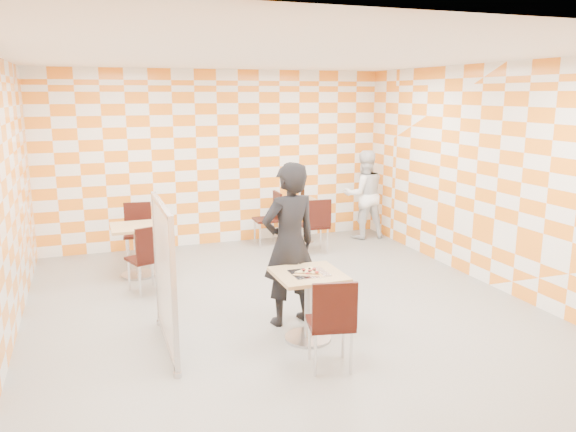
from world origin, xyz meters
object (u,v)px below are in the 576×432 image
(empty_table, at_px, (137,242))
(man_dark, at_px, (289,244))
(chair_second_front, at_px, (316,222))
(main_table, at_px, (308,295))
(man_white, at_px, (364,195))
(chair_second_side, at_px, (272,214))
(chair_main_front, at_px, (332,318))
(partition, at_px, (165,276))
(sport_bottle, at_px, (288,195))
(chair_empty_near, at_px, (148,254))
(chair_empty_far, at_px, (138,227))
(second_table, at_px, (299,214))
(soda_bottle, at_px, (303,195))

(empty_table, distance_m, man_dark, 2.81)
(chair_second_front, height_order, man_dark, man_dark)
(main_table, bearing_deg, man_white, 55.42)
(chair_second_front, distance_m, chair_second_side, 0.96)
(main_table, distance_m, chair_second_front, 3.33)
(chair_main_front, relative_size, partition, 0.60)
(chair_second_side, xyz_separation_m, sport_bottle, (0.35, 0.12, 0.29))
(chair_empty_near, relative_size, sport_bottle, 4.62)
(chair_second_side, bearing_deg, main_table, -102.46)
(chair_second_front, xyz_separation_m, man_dark, (-1.39, -2.54, 0.39))
(main_table, height_order, chair_empty_near, chair_empty_near)
(chair_empty_far, xyz_separation_m, man_white, (4.01, 0.13, 0.26))
(empty_table, height_order, sport_bottle, sport_bottle)
(man_white, xyz_separation_m, sport_bottle, (-1.38, 0.23, 0.03))
(man_dark, bearing_deg, second_table, -123.34)
(main_table, xyz_separation_m, chair_empty_far, (-1.43, 3.61, 0.04))
(chair_second_side, bearing_deg, chair_main_front, -101.17)
(chair_empty_far, distance_m, partition, 3.33)
(sport_bottle, bearing_deg, chair_second_side, -161.66)
(chair_empty_far, distance_m, soda_bottle, 2.88)
(chair_second_side, bearing_deg, man_dark, -104.77)
(main_table, xyz_separation_m, partition, (-1.45, 0.29, 0.28))
(main_table, distance_m, soda_bottle, 4.11)
(soda_bottle, bearing_deg, sport_bottle, 150.28)
(chair_second_front, relative_size, chair_empty_far, 1.00)
(chair_second_side, height_order, chair_empty_near, same)
(main_table, xyz_separation_m, sport_bottle, (1.20, 3.97, 0.33))
(soda_bottle, bearing_deg, chair_second_side, 178.82)
(man_white, relative_size, soda_bottle, 6.99)
(partition, xyz_separation_m, man_white, (4.03, 3.45, 0.01))
(chair_empty_far, bearing_deg, man_white, 1.85)
(main_table, relative_size, partition, 0.48)
(empty_table, relative_size, partition, 0.48)
(chair_empty_far, bearing_deg, partition, -90.36)
(main_table, bearing_deg, chair_main_front, -94.36)
(chair_second_front, bearing_deg, soda_bottle, 85.47)
(partition, relative_size, soda_bottle, 6.74)
(main_table, relative_size, soda_bottle, 3.26)
(chair_empty_far, relative_size, sport_bottle, 4.62)
(sport_bottle, xyz_separation_m, soda_bottle, (0.22, -0.13, 0.01))
(second_table, height_order, chair_empty_far, chair_empty_far)
(chair_second_front, xyz_separation_m, partition, (-2.81, -2.76, 0.25))
(partition, relative_size, man_dark, 0.83)
(chair_main_front, distance_m, chair_empty_far, 4.57)
(chair_empty_near, bearing_deg, chair_main_front, -63.52)
(chair_main_front, height_order, partition, partition)
(partition, bearing_deg, man_dark, 8.73)
(man_white, bearing_deg, partition, 45.93)
(main_table, distance_m, man_white, 4.55)
(second_table, height_order, man_white, man_white)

